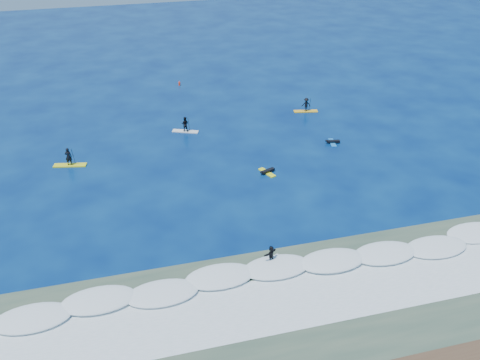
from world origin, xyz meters
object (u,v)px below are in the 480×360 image
object	(u,v)px
sup_paddler_center	(185,125)
prone_paddler_near	(267,172)
prone_paddler_far	(333,142)
sup_paddler_right	(306,106)
sup_paddler_left	(69,159)
marker_buoy	(179,83)
wave_surfer	(271,255)

from	to	relation	value
sup_paddler_center	prone_paddler_near	xyz separation A→B (m)	(5.67, -10.83, -0.59)
sup_paddler_center	prone_paddler_far	size ratio (longest dim) A/B	1.44
sup_paddler_right	prone_paddler_far	size ratio (longest dim) A/B	1.44
sup_paddler_left	prone_paddler_far	distance (m)	25.83
prone_paddler_near	sup_paddler_right	bearing A→B (deg)	-55.49
sup_paddler_left	sup_paddler_right	size ratio (longest dim) A/B	1.11
sup_paddler_center	marker_buoy	size ratio (longest dim) A/B	4.45
sup_paddler_right	wave_surfer	xyz separation A→B (m)	(-12.38, -25.22, 0.03)
prone_paddler_near	sup_paddler_center	bearing A→B (deg)	6.50
prone_paddler_near	prone_paddler_far	world-z (taller)	prone_paddler_near
sup_paddler_right	marker_buoy	bearing A→B (deg)	146.67
sup_paddler_left	wave_surfer	size ratio (longest dim) A/B	1.67
prone_paddler_far	wave_surfer	xyz separation A→B (m)	(-12.00, -16.75, 0.64)
sup_paddler_right	wave_surfer	world-z (taller)	sup_paddler_right
sup_paddler_right	marker_buoy	size ratio (longest dim) A/B	4.43
sup_paddler_center	marker_buoy	xyz separation A→B (m)	(1.74, 14.29, -0.45)
sup_paddler_center	prone_paddler_far	world-z (taller)	sup_paddler_center
wave_surfer	prone_paddler_far	bearing A→B (deg)	24.45
sup_paddler_right	prone_paddler_far	world-z (taller)	sup_paddler_right
sup_paddler_left	marker_buoy	distance (m)	23.28
prone_paddler_far	wave_surfer	distance (m)	20.61
sup_paddler_center	wave_surfer	distance (m)	23.45
marker_buoy	sup_paddler_right	bearing A→B (deg)	-44.63
sup_paddler_center	wave_surfer	xyz separation A→B (m)	(1.96, -23.37, 0.04)
wave_surfer	sup_paddler_left	bearing A→B (deg)	96.38
prone_paddler_near	wave_surfer	size ratio (longest dim) A/B	1.09
sup_paddler_right	prone_paddler_far	xyz separation A→B (m)	(-0.38, -8.48, -0.61)
sup_paddler_left	sup_paddler_right	bearing A→B (deg)	26.31
sup_paddler_left	sup_paddler_center	bearing A→B (deg)	33.88
sup_paddler_right	prone_paddler_near	distance (m)	15.38
sup_paddler_left	sup_paddler_center	xyz separation A→B (m)	(11.78, 4.66, 0.06)
prone_paddler_far	wave_surfer	world-z (taller)	wave_surfer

